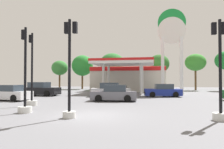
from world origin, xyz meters
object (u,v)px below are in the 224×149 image
Objects in this scene: station_pole_sign at (172,41)px; car_0 at (114,94)px; traffic_signal_3 at (32,87)px; tree_3 at (159,64)px; tree_2 at (112,63)px; car_2 at (40,90)px; tree_0 at (60,68)px; tree_1 at (82,66)px; traffic_signal_2 at (220,85)px; car_1 at (163,91)px; car_5 at (110,90)px; traffic_signal_0 at (25,90)px; tree_4 at (195,63)px; traffic_signal_1 at (70,78)px; car_4 at (10,93)px.

station_pole_sign is 13.40m from car_0.
tree_3 is at bearing 69.55° from traffic_signal_3.
car_0 is at bearing -78.65° from tree_2.
station_pole_sign is 1.60× the size of tree_2.
tree_2 reaches higher than car_2.
car_2 is at bearing 115.83° from traffic_signal_3.
tree_0 is 0.84× the size of tree_1.
traffic_signal_2 is at bearing -16.41° from traffic_signal_3.
car_5 reaches higher than car_1.
tree_4 is (14.43, 29.43, 3.63)m from traffic_signal_0.
tree_1 is at bearing 102.69° from traffic_signal_0.
tree_2 is at bearing 73.96° from car_2.
car_0 is at bearing -74.97° from car_5.
traffic_signal_3 reaches higher than car_0.
tree_2 is at bearing 177.65° from tree_4.
tree_1 is (-5.30, 26.94, 3.27)m from traffic_signal_3.
station_pole_sign is 20.42m from tree_1.
traffic_signal_3 reaches higher than car_1.
station_pole_sign is at bearing -36.66° from tree_1.
tree_0 is 10.50m from tree_2.
tree_3 is (8.10, 28.75, 3.44)m from traffic_signal_0.
car_2 is 26.94m from tree_4.
car_1 is 0.73× the size of tree_0.
tree_0 is at bearing 140.73° from car_1.
tree_1 is at bearing -179.97° from tree_2.
car_5 is 0.86× the size of traffic_signal_3.
tree_1 is (-9.90, 31.13, 2.69)m from traffic_signal_1.
tree_1 is (-14.94, 16.73, 4.00)m from car_1.
tree_3 reaches higher than car_4.
traffic_signal_0 is 10.27m from traffic_signal_2.
car_1 is 15.96m from tree_3.
tree_0 is at bearing 124.72° from car_0.
traffic_signal_1 is at bearing -99.44° from tree_3.
tree_0 is 0.88× the size of tree_3.
tree_1 reaches higher than traffic_signal_1.
traffic_signal_3 is at bearing -69.55° from tree_0.
car_0 is 0.59× the size of tree_2.
car_0 is 0.91× the size of car_5.
car_1 is 22.78m from tree_1.
tree_2 is 1.09× the size of tree_3.
tree_0 reaches higher than car_5.
tree_3 is (13.97, 16.53, 4.00)m from car_2.
car_0 is at bearing -64.88° from tree_1.
tree_0 reaches higher than traffic_signal_1.
car_0 is 8.78m from traffic_signal_1.
car_1 is at bearing 58.47° from traffic_signal_0.
car_1 is at bearing -39.27° from tree_0.
tree_2 reaches higher than car_0.
traffic_signal_1 is 0.93× the size of traffic_signal_3.
tree_2 is at bearing 0.03° from tree_1.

